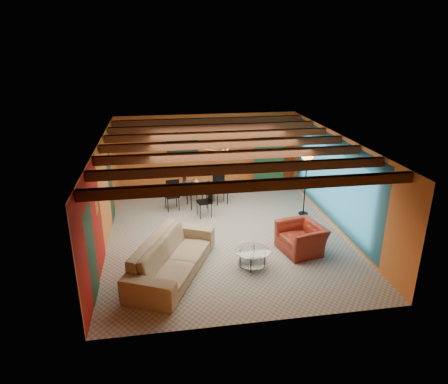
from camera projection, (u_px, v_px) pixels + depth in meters
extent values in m
cube|color=gray|center=(225.00, 232.00, 11.54)|extent=(6.50, 8.00, 0.01)
cube|color=silver|center=(225.00, 140.00, 10.59)|extent=(6.50, 8.00, 0.01)
cube|color=#C56A2D|center=(207.00, 151.00, 14.76)|extent=(6.50, 0.02, 2.70)
cube|color=maroon|center=(103.00, 195.00, 10.57)|extent=(0.02, 8.00, 2.70)
cube|color=#286075|center=(337.00, 181.00, 11.55)|extent=(0.02, 8.00, 2.70)
imported|color=#8D7A5B|center=(172.00, 257.00, 9.35)|extent=(2.31, 3.20, 0.87)
imported|color=maroon|center=(301.00, 238.00, 10.38)|extent=(1.22, 1.33, 0.74)
cube|color=brown|center=(267.00, 162.00, 14.97)|extent=(1.13, 0.80, 1.80)
cube|color=black|center=(182.00, 144.00, 14.48)|extent=(1.05, 0.03, 0.65)
imported|color=#26661E|center=(268.00, 132.00, 14.57)|extent=(0.44, 0.38, 0.48)
imported|color=orange|center=(196.00, 172.00, 12.91)|extent=(0.23, 0.23, 0.18)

